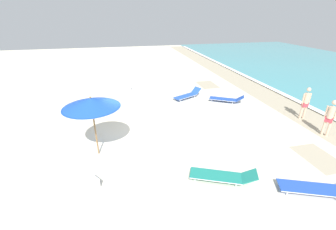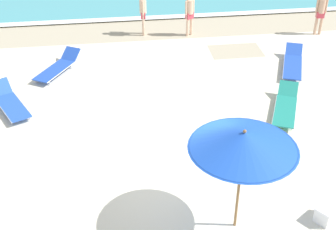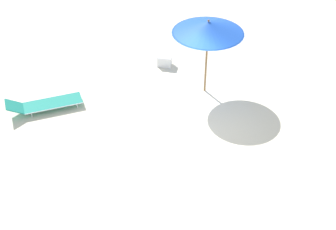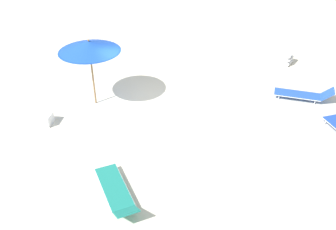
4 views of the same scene
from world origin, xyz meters
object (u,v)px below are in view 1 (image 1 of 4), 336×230
Objects in this scene: sun_lounger_beside_umbrella at (222,176)px; beachgoer_shoreline_child at (330,116)px; beach_umbrella at (91,103)px; sun_lounger_under_umbrella at (188,95)px; sun_lounger_near_water_right at (317,188)px; beachgoer_strolling_adult at (306,101)px; lounger_stack at (143,87)px; sun_lounger_near_water_left at (226,99)px; cooler_box at (91,183)px.

beachgoer_shoreline_child reaches higher than sun_lounger_beside_umbrella.
beach_umbrella is 8.01m from sun_lounger_under_umbrella.
sun_lounger_near_water_right is at bearing 60.91° from beach_umbrella.
sun_lounger_under_umbrella is at bearing -35.96° from beachgoer_strolling_adult.
sun_lounger_near_water_left reaches higher than lounger_stack.
sun_lounger_under_umbrella is 1.21× the size of beachgoer_shoreline_child.
cooler_box is (1.19, -10.40, -0.81)m from beachgoer_shoreline_child.
sun_lounger_near_water_left is at bearing 33.77° from sun_lounger_under_umbrella.
sun_lounger_beside_umbrella is at bearing 34.83° from beachgoer_strolling_adult.
lounger_stack reaches higher than cooler_box.
beachgoer_strolling_adult reaches higher than sun_lounger_under_umbrella.
beachgoer_strolling_adult reaches higher than lounger_stack.
beachgoer_strolling_adult is (3.19, 2.89, 0.79)m from sun_lounger_near_water_left.
sun_lounger_near_water_right is (8.04, -0.80, -0.01)m from sun_lounger_near_water_left.
cooler_box is at bearing 66.64° from beachgoer_shoreline_child.
beachgoer_strolling_adult is (-1.00, 10.61, -1.23)m from beach_umbrella.
beachgoer_strolling_adult is 2.89× the size of cooler_box.
sun_lounger_beside_umbrella is at bearing 3.44° from sun_lounger_near_water_left.
lounger_stack is at bearing -52.11° from cooler_box.
beachgoer_strolling_adult is (-3.63, 6.38, 0.80)m from sun_lounger_beside_umbrella.
lounger_stack is 0.88× the size of sun_lounger_beside_umbrella.
beachgoer_strolling_adult reaches higher than cooler_box.
sun_lounger_near_water_right is at bearing 24.83° from sun_lounger_near_water_left.
beach_umbrella reaches higher than sun_lounger_near_water_right.
beachgoer_shoreline_child is at bearing 57.78° from sun_lounger_near_water_left.
sun_lounger_under_umbrella reaches higher than lounger_stack.
beachgoer_strolling_adult is at bearing 22.43° from sun_lounger_under_umbrella.
sun_lounger_beside_umbrella is 1.29× the size of beachgoer_shoreline_child.
sun_lounger_near_water_right is at bearing 57.91° from beachgoer_strolling_adult.
sun_lounger_under_umbrella reaches higher than sun_lounger_near_water_right.
sun_lounger_under_umbrella reaches higher than sun_lounger_near_water_left.
lounger_stack is 6.06m from sun_lounger_near_water_left.
lounger_stack is 12.30m from sun_lounger_near_water_right.
lounger_stack is 1.13× the size of beachgoer_shoreline_child.
lounger_stack is at bearing -138.78° from sun_lounger_near_water_right.
sun_lounger_beside_umbrella is at bearing -133.72° from cooler_box.
beachgoer_shoreline_child is (4.99, 2.57, 0.79)m from sun_lounger_near_water_left.
sun_lounger_near_water_right is 4.62m from beachgoer_shoreline_child.
sun_lounger_beside_umbrella is at bearing -35.40° from sun_lounger_under_umbrella.
sun_lounger_beside_umbrella is 1.07× the size of sun_lounger_near_water_left.
beach_umbrella is at bearing -98.09° from sun_lounger_beside_umbrella.
sun_lounger_beside_umbrella is at bearing 76.92° from beachgoer_shoreline_child.
sun_lounger_under_umbrella is 3.48× the size of cooler_box.
beachgoer_shoreline_child is at bearing 10.97° from sun_lounger_under_umbrella.
sun_lounger_near_water_right reaches higher than cooler_box.
beach_umbrella is 8.17m from sun_lounger_near_water_right.
beach_umbrella is at bearing -38.60° from cooler_box.
sun_lounger_near_water_left is at bearing 176.65° from sun_lounger_beside_umbrella.
sun_lounger_under_umbrella is at bearing 7.47° from beachgoer_shoreline_child.
beachgoer_strolling_adult reaches higher than sun_lounger_beside_umbrella.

